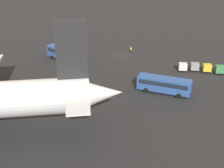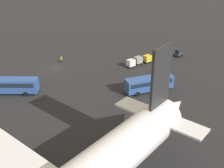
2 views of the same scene
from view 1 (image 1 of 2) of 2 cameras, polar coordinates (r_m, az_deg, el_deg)
name	(u,v)px [view 1 (image 1 of 2)]	position (r m, az deg, el deg)	size (l,w,h in m)	color
ground_plane	(120,55)	(79.82, 1.56, 5.98)	(600.00, 600.00, 0.00)	#232326
shuttle_bus_near	(65,54)	(75.18, -9.58, 6.11)	(12.05, 8.44, 3.37)	#2D5199
shuttle_bus_far	(164,84)	(56.93, 10.55, 0.02)	(10.91, 4.41, 3.22)	#2D5199
worker_person	(131,50)	(81.53, 3.87, 6.97)	(0.38, 0.38, 1.74)	#1E1E2D
cargo_cart_green	(220,69)	(70.24, 21.03, 2.81)	(2.17, 1.89, 2.06)	#38383D
cargo_cart_yellow	(207,68)	(70.20, 18.75, 3.14)	(2.17, 1.89, 2.06)	#38383D
cargo_cart_grey	(195,66)	(70.18, 16.47, 3.43)	(2.17, 1.89, 2.06)	#38383D
cargo_cart_white	(183,67)	(69.29, 14.20, 3.43)	(2.17, 1.89, 2.06)	#38383D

